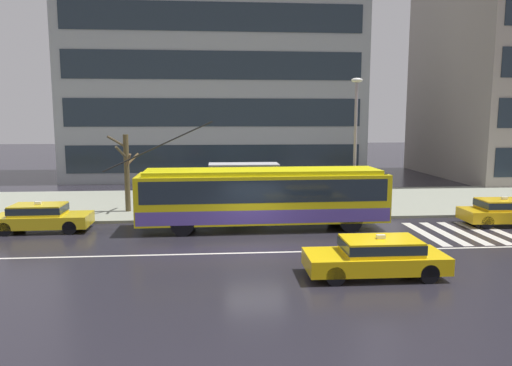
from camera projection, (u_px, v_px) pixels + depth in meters
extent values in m
plane|color=#232028|center=(256.00, 245.00, 19.46)|extent=(160.00, 160.00, 0.00)
cube|color=gray|center=(243.00, 202.00, 28.79)|extent=(80.00, 10.00, 0.14)
cube|color=beige|center=(425.00, 234.00, 21.30)|extent=(0.44, 4.40, 0.01)
cube|color=beige|center=(444.00, 233.00, 21.37)|extent=(0.44, 4.40, 0.01)
cube|color=beige|center=(463.00, 233.00, 21.44)|extent=(0.44, 4.40, 0.01)
cube|color=beige|center=(482.00, 232.00, 21.52)|extent=(0.44, 4.40, 0.01)
cube|color=beige|center=(501.00, 232.00, 21.59)|extent=(0.44, 4.40, 0.01)
cube|color=silver|center=(258.00, 253.00, 18.27)|extent=(72.00, 0.14, 0.01)
cube|color=yellow|center=(263.00, 197.00, 22.13)|extent=(11.57, 2.71, 2.19)
cube|color=yellow|center=(263.00, 171.00, 21.96)|extent=(10.88, 2.45, 0.20)
cube|color=#1E2833|center=(263.00, 188.00, 22.07)|extent=(11.11, 2.74, 1.01)
cube|color=#5A46A1|center=(263.00, 211.00, 22.22)|extent=(11.46, 2.74, 0.61)
cube|color=#1E2833|center=(381.00, 186.00, 22.61)|extent=(0.15, 2.23, 1.10)
cube|color=black|center=(379.00, 174.00, 22.52)|extent=(0.19, 1.93, 0.28)
cylinder|color=black|center=(159.00, 146.00, 21.69)|extent=(4.91, 0.14, 2.28)
cylinder|color=black|center=(158.00, 146.00, 21.00)|extent=(4.91, 0.14, 2.28)
cylinder|color=black|center=(338.00, 211.00, 23.74)|extent=(1.04, 0.32, 1.04)
cylinder|color=black|center=(351.00, 221.00, 21.53)|extent=(1.04, 0.32, 1.04)
cylinder|color=black|center=(185.00, 214.00, 23.01)|extent=(1.04, 0.32, 1.04)
cylinder|color=black|center=(182.00, 224.00, 20.81)|extent=(1.04, 0.32, 1.04)
cube|color=yellow|center=(507.00, 215.00, 22.97)|extent=(4.35, 1.90, 0.55)
cube|color=yellow|center=(504.00, 204.00, 22.89)|extent=(2.37, 1.59, 0.48)
cube|color=#1E2833|center=(504.00, 204.00, 22.89)|extent=(2.41, 1.61, 0.31)
cube|color=silver|center=(505.00, 198.00, 22.85)|extent=(0.29, 0.17, 0.12)
cylinder|color=black|center=(470.00, 216.00, 23.70)|extent=(0.63, 0.22, 0.62)
cylinder|color=black|center=(487.00, 222.00, 22.16)|extent=(0.63, 0.22, 0.62)
cube|color=gold|center=(43.00, 220.00, 21.69)|extent=(4.27, 1.81, 0.55)
cube|color=gold|center=(38.00, 209.00, 21.60)|extent=(2.31, 1.53, 0.48)
cube|color=#1E2833|center=(38.00, 209.00, 21.60)|extent=(2.36, 1.55, 0.31)
cube|color=silver|center=(38.00, 203.00, 21.56)|extent=(0.28, 0.17, 0.12)
cylinder|color=black|center=(79.00, 220.00, 22.61)|extent=(0.62, 0.21, 0.62)
cylinder|color=black|center=(70.00, 228.00, 21.10)|extent=(0.62, 0.21, 0.62)
cylinder|color=black|center=(18.00, 222.00, 22.33)|extent=(0.62, 0.21, 0.62)
cylinder|color=black|center=(4.00, 229.00, 20.82)|extent=(0.62, 0.21, 0.62)
cube|color=yellow|center=(375.00, 261.00, 15.52)|extent=(4.57, 1.83, 0.55)
cube|color=yellow|center=(380.00, 246.00, 15.46)|extent=(2.47, 1.56, 0.48)
cube|color=#1E2833|center=(381.00, 245.00, 15.46)|extent=(2.52, 1.58, 0.31)
cube|color=silver|center=(381.00, 237.00, 15.42)|extent=(0.28, 0.16, 0.12)
cylinder|color=black|center=(335.00, 276.00, 14.64)|extent=(0.62, 0.20, 0.62)
cylinder|color=black|center=(324.00, 261.00, 16.22)|extent=(0.62, 0.20, 0.62)
cylinder|color=black|center=(429.00, 274.00, 14.86)|extent=(0.62, 0.20, 0.62)
cylinder|color=black|center=(409.00, 259.00, 16.44)|extent=(0.62, 0.20, 0.62)
cylinder|color=gray|center=(277.00, 190.00, 24.68)|extent=(0.08, 0.08, 2.57)
cylinder|color=gray|center=(212.00, 191.00, 24.40)|extent=(0.08, 0.08, 2.57)
cylinder|color=gray|center=(274.00, 187.00, 25.90)|extent=(0.08, 0.08, 2.57)
cylinder|color=gray|center=(212.00, 188.00, 25.63)|extent=(0.08, 0.08, 2.57)
cube|color=#99ADB2|center=(243.00, 186.00, 25.75)|extent=(3.21, 0.04, 2.06)
cube|color=#B2B2B7|center=(244.00, 164.00, 24.97)|extent=(3.68, 1.54, 0.08)
cube|color=brown|center=(243.00, 203.00, 25.57)|extent=(2.37, 0.36, 0.08)
cylinder|color=navy|center=(233.00, 204.00, 25.68)|extent=(0.14, 0.14, 0.80)
cylinder|color=navy|center=(236.00, 204.00, 25.58)|extent=(0.14, 0.14, 0.80)
cylinder|color=navy|center=(234.00, 192.00, 25.53)|extent=(0.51, 0.51, 0.56)
sphere|color=tan|center=(234.00, 185.00, 25.48)|extent=(0.23, 0.23, 0.23)
cone|color=#2E45A6|center=(233.00, 179.00, 25.52)|extent=(1.24, 1.24, 0.27)
cylinder|color=#333333|center=(233.00, 188.00, 25.59)|extent=(0.02, 0.02, 0.74)
cylinder|color=#242D47|center=(177.00, 202.00, 26.17)|extent=(0.14, 0.14, 0.81)
cylinder|color=#242D47|center=(175.00, 202.00, 26.29)|extent=(0.14, 0.14, 0.81)
cylinder|color=#44535A|center=(176.00, 190.00, 26.13)|extent=(0.51, 0.51, 0.58)
sphere|color=#E19878|center=(176.00, 183.00, 26.08)|extent=(0.21, 0.21, 0.21)
cone|color=#DA2B68|center=(177.00, 178.00, 25.95)|extent=(1.27, 1.27, 0.32)
cylinder|color=#333333|center=(177.00, 187.00, 26.03)|extent=(0.02, 0.02, 0.73)
cylinder|color=gray|center=(355.00, 150.00, 24.41)|extent=(0.16, 0.16, 6.82)
ellipsoid|color=silver|center=(357.00, 80.00, 23.93)|extent=(0.60, 0.32, 0.24)
cylinder|color=brown|center=(127.00, 173.00, 25.48)|extent=(0.28, 0.28, 4.17)
cylinder|color=brown|center=(132.00, 160.00, 25.86)|extent=(0.60, 1.05, 0.67)
cylinder|color=brown|center=(128.00, 160.00, 25.04)|extent=(0.48, 0.84, 0.76)
cylinder|color=#4A402E|center=(117.00, 142.00, 25.00)|extent=(0.98, 0.57, 0.69)
cylinder|color=#4B442F|center=(121.00, 152.00, 24.88)|extent=(0.50, 0.97, 0.74)
cube|color=gray|center=(214.00, 32.00, 41.62)|extent=(24.65, 11.40, 25.35)
cube|color=#1E2833|center=(216.00, 159.00, 37.42)|extent=(23.17, 0.06, 2.17)
cube|color=#1E2833|center=(215.00, 112.00, 36.93)|extent=(23.17, 0.06, 2.17)
cube|color=#1E2833|center=(215.00, 65.00, 36.44)|extent=(23.17, 0.06, 2.17)
cube|color=#1E2833|center=(214.00, 16.00, 35.94)|extent=(23.17, 0.06, 2.17)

